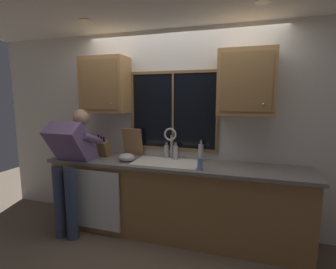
# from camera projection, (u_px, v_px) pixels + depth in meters

# --- Properties ---
(back_wall) EXTENTS (5.48, 0.12, 2.55)m
(back_wall) POSITION_uv_depth(u_px,v_px,m) (180.00, 130.00, 3.28)
(back_wall) COLOR silver
(back_wall) RESTS_ON floor
(ceiling_downlight_left) EXTENTS (0.14, 0.14, 0.01)m
(ceiling_downlight_left) POSITION_uv_depth(u_px,v_px,m) (85.00, 20.00, 2.73)
(ceiling_downlight_left) COLOR #FFEAB2
(ceiling_downlight_right) EXTENTS (0.14, 0.14, 0.01)m
(ceiling_downlight_right) POSITION_uv_depth(u_px,v_px,m) (263.00, 1.00, 2.20)
(ceiling_downlight_right) COLOR #FFEAB2
(window_glass) EXTENTS (1.10, 0.02, 0.95)m
(window_glass) POSITION_uv_depth(u_px,v_px,m) (173.00, 111.00, 3.20)
(window_glass) COLOR black
(window_frame_top) EXTENTS (1.17, 0.02, 0.04)m
(window_frame_top) POSITION_uv_depth(u_px,v_px,m) (173.00, 72.00, 3.12)
(window_frame_top) COLOR brown
(window_frame_bottom) EXTENTS (1.17, 0.02, 0.04)m
(window_frame_bottom) POSITION_uv_depth(u_px,v_px,m) (173.00, 149.00, 3.26)
(window_frame_bottom) COLOR brown
(window_frame_left) EXTENTS (0.03, 0.02, 0.95)m
(window_frame_left) POSITION_uv_depth(u_px,v_px,m) (133.00, 111.00, 3.35)
(window_frame_left) COLOR brown
(window_frame_right) EXTENTS (0.03, 0.02, 0.95)m
(window_frame_right) POSITION_uv_depth(u_px,v_px,m) (217.00, 112.00, 3.02)
(window_frame_right) COLOR brown
(window_mullion_center) EXTENTS (0.02, 0.02, 0.95)m
(window_mullion_center) POSITION_uv_depth(u_px,v_px,m) (173.00, 111.00, 3.19)
(window_mullion_center) COLOR brown
(lower_cabinet_run) EXTENTS (3.08, 0.58, 0.88)m
(lower_cabinet_run) POSITION_uv_depth(u_px,v_px,m) (173.00, 200.00, 3.07)
(lower_cabinet_run) COLOR olive
(lower_cabinet_run) RESTS_ON floor
(countertop) EXTENTS (3.14, 0.62, 0.04)m
(countertop) POSITION_uv_depth(u_px,v_px,m) (172.00, 164.00, 2.98)
(countertop) COLOR slate
(countertop) RESTS_ON lower_cabinet_run
(dishwasher_front) EXTENTS (0.60, 0.02, 0.74)m
(dishwasher_front) POSITION_uv_depth(u_px,v_px,m) (97.00, 200.00, 3.01)
(dishwasher_front) COLOR white
(upper_cabinet_left) EXTENTS (0.61, 0.36, 0.72)m
(upper_cabinet_left) POSITION_uv_depth(u_px,v_px,m) (105.00, 85.00, 3.25)
(upper_cabinet_left) COLOR #A87A47
(upper_cabinet_right) EXTENTS (0.61, 0.36, 0.72)m
(upper_cabinet_right) POSITION_uv_depth(u_px,v_px,m) (246.00, 83.00, 2.74)
(upper_cabinet_right) COLOR #A87A47
(sink) EXTENTS (0.80, 0.46, 0.21)m
(sink) POSITION_uv_depth(u_px,v_px,m) (166.00, 170.00, 3.02)
(sink) COLOR white
(sink) RESTS_ON lower_cabinet_run
(faucet) EXTENTS (0.18, 0.09, 0.40)m
(faucet) POSITION_uv_depth(u_px,v_px,m) (171.00, 139.00, 3.14)
(faucet) COLOR silver
(faucet) RESTS_ON countertop
(person_standing) EXTENTS (0.53, 0.69, 1.55)m
(person_standing) POSITION_uv_depth(u_px,v_px,m) (71.00, 158.00, 3.04)
(person_standing) COLOR #384260
(person_standing) RESTS_ON floor
(knife_block) EXTENTS (0.12, 0.18, 0.32)m
(knife_block) POSITION_uv_depth(u_px,v_px,m) (104.00, 148.00, 3.29)
(knife_block) COLOR olive
(knife_block) RESTS_ON countertop
(cutting_board) EXTENTS (0.28, 0.10, 0.37)m
(cutting_board) POSITION_uv_depth(u_px,v_px,m) (133.00, 142.00, 3.34)
(cutting_board) COLOR #997047
(cutting_board) RESTS_ON countertop
(mixing_bowl) EXTENTS (0.20, 0.20, 0.10)m
(mixing_bowl) POSITION_uv_depth(u_px,v_px,m) (127.00, 157.00, 3.06)
(mixing_bowl) COLOR #B7B7BC
(mixing_bowl) RESTS_ON countertop
(soap_dispenser) EXTENTS (0.06, 0.07, 0.19)m
(soap_dispenser) POSITION_uv_depth(u_px,v_px,m) (200.00, 163.00, 2.67)
(soap_dispenser) COLOR #668CCC
(soap_dispenser) RESTS_ON countertop
(bottle_green_glass) EXTENTS (0.06, 0.06, 0.21)m
(bottle_green_glass) POSITION_uv_depth(u_px,v_px,m) (166.00, 151.00, 3.23)
(bottle_green_glass) COLOR #B7B7BC
(bottle_green_glass) RESTS_ON countertop
(bottle_tall_clear) EXTENTS (0.06, 0.06, 0.27)m
(bottle_tall_clear) POSITION_uv_depth(u_px,v_px,m) (201.00, 152.00, 3.05)
(bottle_tall_clear) COLOR #B7B7BC
(bottle_tall_clear) RESTS_ON countertop
(bottle_amber_small) EXTENTS (0.07, 0.07, 0.23)m
(bottle_amber_small) POSITION_uv_depth(u_px,v_px,m) (175.00, 152.00, 3.14)
(bottle_amber_small) COLOR #B7B7BC
(bottle_amber_small) RESTS_ON countertop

